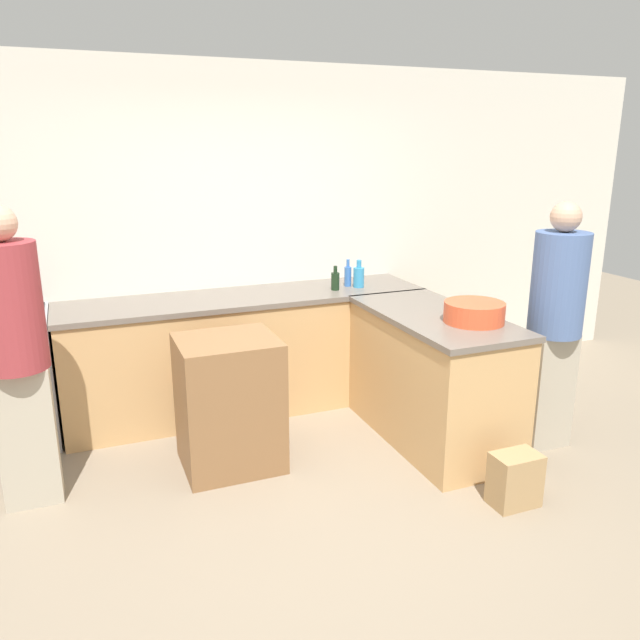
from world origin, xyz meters
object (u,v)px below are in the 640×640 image
object	(u,v)px
wine_bottle_dark	(335,280)
paper_bag	(515,479)
water_bottle_blue	(348,276)
person_by_range	(15,350)
mixing_bowl	(474,312)
dish_soap_bottle	(359,276)
island_table	(229,403)
person_at_peninsula	(555,319)
range_oven	(11,380)

from	to	relation	value
wine_bottle_dark	paper_bag	bearing A→B (deg)	-79.46
water_bottle_blue	person_by_range	bearing A→B (deg)	-160.32
mixing_bowl	dish_soap_bottle	world-z (taller)	dish_soap_bottle
island_table	person_at_peninsula	size ratio (longest dim) A/B	0.51
person_by_range	water_bottle_blue	bearing A→B (deg)	19.68
range_oven	person_at_peninsula	bearing A→B (deg)	-22.53
mixing_bowl	paper_bag	bearing A→B (deg)	-100.65
dish_soap_bottle	person_by_range	bearing A→B (deg)	-162.23
mixing_bowl	paper_bag	world-z (taller)	mixing_bowl
wine_bottle_dark	water_bottle_blue	distance (m)	0.18
paper_bag	wine_bottle_dark	bearing A→B (deg)	100.54
person_by_range	person_at_peninsula	distance (m)	3.39
dish_soap_bottle	person_by_range	world-z (taller)	person_by_range
wine_bottle_dark	person_by_range	size ratio (longest dim) A/B	0.11
person_by_range	range_oven	bearing A→B (deg)	98.95
range_oven	water_bottle_blue	xyz separation A→B (m)	(2.59, -0.02, 0.55)
water_bottle_blue	paper_bag	world-z (taller)	water_bottle_blue
range_oven	person_at_peninsula	distance (m)	3.81
water_bottle_blue	person_at_peninsula	size ratio (longest dim) A/B	0.13
island_table	water_bottle_blue	size ratio (longest dim) A/B	3.94
dish_soap_bottle	person_at_peninsula	size ratio (longest dim) A/B	0.13
range_oven	mixing_bowl	world-z (taller)	mixing_bowl
wine_bottle_dark	paper_bag	distance (m)	2.10
range_oven	island_table	world-z (taller)	range_oven
water_bottle_blue	person_at_peninsula	distance (m)	1.69
range_oven	paper_bag	xyz separation A→B (m)	(2.79, -2.00, -0.31)
island_table	mixing_bowl	world-z (taller)	mixing_bowl
mixing_bowl	dish_soap_bottle	xyz separation A→B (m)	(-0.26, 1.23, 0.02)
range_oven	dish_soap_bottle	size ratio (longest dim) A/B	4.19
island_table	wine_bottle_dark	xyz separation A→B (m)	(1.09, 0.78, 0.57)
dish_soap_bottle	person_by_range	size ratio (longest dim) A/B	0.13
mixing_bowl	dish_soap_bottle	size ratio (longest dim) A/B	1.76
island_table	person_by_range	size ratio (longest dim) A/B	0.50
mixing_bowl	paper_bag	distance (m)	1.09
mixing_bowl	range_oven	bearing A→B (deg)	155.67
mixing_bowl	wine_bottle_dark	bearing A→B (deg)	111.69
water_bottle_blue	person_at_peninsula	bearing A→B (deg)	-57.84
mixing_bowl	person_at_peninsula	bearing A→B (deg)	-12.57
island_table	mixing_bowl	distance (m)	1.72
water_bottle_blue	dish_soap_bottle	bearing A→B (deg)	-46.03
range_oven	wine_bottle_dark	xyz separation A→B (m)	(2.44, -0.11, 0.54)
island_table	wine_bottle_dark	distance (m)	1.46
water_bottle_blue	person_by_range	size ratio (longest dim) A/B	0.13
island_table	person_at_peninsula	bearing A→B (deg)	-14.46
mixing_bowl	wine_bottle_dark	distance (m)	1.30
dish_soap_bottle	mixing_bowl	bearing A→B (deg)	-78.05
person_at_peninsula	paper_bag	xyz separation A→B (m)	(-0.70, -0.56, -0.77)
range_oven	person_at_peninsula	xyz separation A→B (m)	(3.49, -1.45, 0.46)
range_oven	wine_bottle_dark	size ratio (longest dim) A/B	4.81
wine_bottle_dark	water_bottle_blue	xyz separation A→B (m)	(0.15, 0.09, 0.01)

